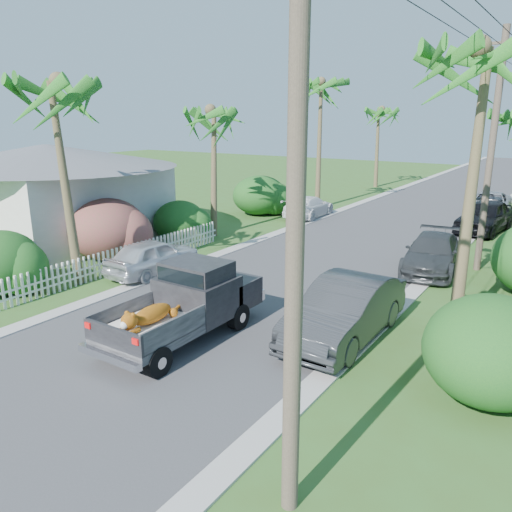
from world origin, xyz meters
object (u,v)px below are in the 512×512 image
Objects in this scene: parked_car_rn at (345,311)px; palm_r_a at (487,49)px; house_left at (51,196)px; pickup_truck at (191,301)px; parked_car_rf at (485,217)px; parked_car_ln at (153,257)px; palm_l_d at (380,110)px; palm_l_b at (212,111)px; palm_l_c at (321,83)px; utility_pole_b at (491,152)px; parked_car_rd at (489,204)px; parked_car_rm at (432,254)px; utility_pole_a at (296,217)px; palm_l_a at (55,83)px; parked_car_lf at (309,207)px.

palm_r_a is at bearing 37.42° from parked_car_rn.
parked_car_rn is 0.55× the size of house_left.
parked_car_rf is at bearing 76.52° from pickup_truck.
parked_car_ln is 0.52× the size of palm_l_d.
palm_l_c is (0.80, 10.00, 1.77)m from palm_l_b.
utility_pole_b is at bearing 79.12° from parked_car_rn.
palm_r_a reaches higher than parked_car_ln.
palm_l_d reaches higher than parked_car_rd.
parked_car_rm is at bearing -45.04° from palm_l_c.
pickup_truck is at bearing 145.66° from parked_car_ln.
parked_car_rd is 18.10m from palm_l_b.
house_left is 19.70m from utility_pole_b.
palm_l_c is (-9.81, 17.87, 7.09)m from parked_car_rn.
palm_l_c is 20.19m from palm_r_a.
pickup_truck is at bearing -116.27° from utility_pole_b.
house_left is at bearing -8.91° from parked_car_ln.
pickup_truck is at bearing 143.52° from utility_pole_a.
palm_l_a is at bearing -114.63° from parked_car_rf.
utility_pole_b is (11.60, -9.00, -3.31)m from palm_l_c.
parked_car_rm is 0.55× the size of palm_r_a.
palm_r_a is at bearing -76.88° from parked_car_rm.
parked_car_rf is at bearing -8.91° from palm_l_c.
parked_car_rf is 18.45m from palm_l_d.
palm_l_d is at bearing 136.23° from parked_car_rf.
pickup_truck is 4.21m from parked_car_rn.
parked_car_lf is at bearing 85.67° from palm_l_a.
parked_car_rf is (0.47, 8.46, 0.14)m from parked_car_rm.
parked_car_rd is at bearing 103.75° from parked_car_rf.
palm_l_d reaches higher than parked_car_rm.
palm_l_c is at bearing 127.58° from parked_car_rm.
utility_pole_b is at bearing 40.28° from palm_l_a.
palm_l_a is (-10.18, -22.48, 6.23)m from parked_car_rd.
palm_l_d is at bearing 109.57° from parked_car_rn.
parked_car_ln is at bearing -177.53° from palm_r_a.
palm_l_d is 30.80m from palm_r_a.
parked_car_rd is 21.78m from parked_car_ln.
palm_l_a is at bearing 157.04° from utility_pole_a.
palm_l_c is (-6.18, 19.99, 6.90)m from pickup_truck.
palm_l_a is 0.89× the size of palm_l_c.
palm_l_d is at bearing 108.58° from utility_pole_a.
parked_car_rm is 25.19m from palm_l_d.
palm_l_b reaches higher than parked_car_ln.
palm_r_a is (13.10, -6.00, 1.28)m from palm_l_b.
parked_car_rf reaches higher than parked_car_lf.
utility_pole_a reaches higher than pickup_truck.
palm_l_b is at bearing 72.38° from parked_car_lf.
palm_l_d is (0.30, 22.00, 0.29)m from palm_l_b.
palm_r_a is 0.97× the size of house_left.
palm_l_b is (-10.78, -13.48, 5.45)m from parked_car_rd.
palm_l_a is (-1.20, -15.83, 6.29)m from parked_car_lf.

